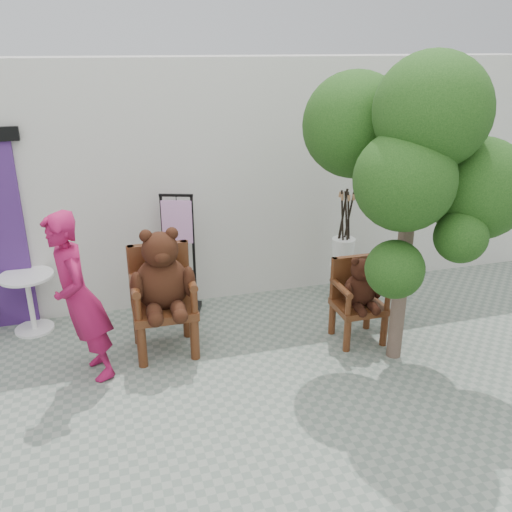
# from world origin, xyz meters

# --- Properties ---
(ground_plane) EXTENTS (60.00, 60.00, 0.00)m
(ground_plane) POSITION_xyz_m (0.00, 0.00, 0.00)
(ground_plane) COLOR gray
(ground_plane) RESTS_ON ground
(back_wall) EXTENTS (9.00, 1.00, 3.00)m
(back_wall) POSITION_xyz_m (0.00, 3.10, 1.50)
(back_wall) COLOR silver
(back_wall) RESTS_ON ground
(chair_big) EXTENTS (0.67, 0.74, 1.41)m
(chair_big) POSITION_xyz_m (-1.01, 1.48, 0.80)
(chair_big) COLOR #421F0E
(chair_big) RESTS_ON ground
(chair_small) EXTENTS (0.53, 0.54, 1.00)m
(chair_small) POSITION_xyz_m (1.10, 1.13, 0.59)
(chair_small) COLOR #421F0E
(chair_small) RESTS_ON ground
(person) EXTENTS (0.56, 0.72, 1.74)m
(person) POSITION_xyz_m (-1.83, 1.19, 0.87)
(person) COLOR #951242
(person) RESTS_ON ground
(cafe_table) EXTENTS (0.60, 0.60, 0.70)m
(cafe_table) POSITION_xyz_m (-2.44, 2.35, 0.44)
(cafe_table) COLOR white
(cafe_table) RESTS_ON ground
(display_stand) EXTENTS (0.54, 0.48, 1.51)m
(display_stand) POSITION_xyz_m (-0.70, 2.35, 0.58)
(display_stand) COLOR black
(display_stand) RESTS_ON ground
(stool_bucket) EXTENTS (0.32, 0.32, 1.45)m
(stool_bucket) POSITION_xyz_m (1.39, 2.18, 0.64)
(stool_bucket) COLOR white
(stool_bucket) RESTS_ON ground
(tree) EXTENTS (1.90, 1.81, 3.11)m
(tree) POSITION_xyz_m (1.30, 0.61, 2.22)
(tree) COLOR #4C392E
(tree) RESTS_ON ground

